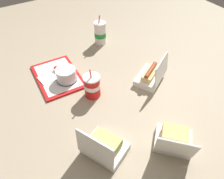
# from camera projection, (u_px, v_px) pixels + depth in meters

# --- Properties ---
(ground_plane) EXTENTS (3.20, 3.20, 0.00)m
(ground_plane) POSITION_uv_depth(u_px,v_px,m) (107.00, 96.00, 1.29)
(ground_plane) COLOR gray
(food_tray) EXTENTS (0.38, 0.27, 0.01)m
(food_tray) POSITION_uv_depth(u_px,v_px,m) (58.00, 76.00, 1.41)
(food_tray) COLOR red
(food_tray) RESTS_ON ground_plane
(cake_container) EXTENTS (0.13, 0.13, 0.08)m
(cake_container) POSITION_uv_depth(u_px,v_px,m) (66.00, 75.00, 1.35)
(cake_container) COLOR black
(cake_container) RESTS_ON food_tray
(ketchup_cup) EXTENTS (0.04, 0.04, 0.02)m
(ketchup_cup) POSITION_uv_depth(u_px,v_px,m) (56.00, 69.00, 1.43)
(ketchup_cup) COLOR white
(ketchup_cup) RESTS_ON food_tray
(napkin_stack) EXTENTS (0.11, 0.11, 0.00)m
(napkin_stack) POSITION_uv_depth(u_px,v_px,m) (48.00, 78.00, 1.38)
(napkin_stack) COLOR white
(napkin_stack) RESTS_ON food_tray
(plastic_fork) EXTENTS (0.11, 0.04, 0.00)m
(plastic_fork) POSITION_uv_depth(u_px,v_px,m) (62.00, 69.00, 1.45)
(plastic_fork) COLOR white
(plastic_fork) RESTS_ON food_tray
(clamshell_sandwich_left) EXTENTS (0.25, 0.26, 0.18)m
(clamshell_sandwich_left) POSITION_uv_depth(u_px,v_px,m) (174.00, 140.00, 1.02)
(clamshell_sandwich_left) COLOR white
(clamshell_sandwich_left) RESTS_ON ground_plane
(clamshell_sandwich_center) EXTENTS (0.24, 0.22, 0.19)m
(clamshell_sandwich_center) POSITION_uv_depth(u_px,v_px,m) (104.00, 147.00, 1.00)
(clamshell_sandwich_center) COLOR white
(clamshell_sandwich_center) RESTS_ON ground_plane
(clamshell_hotdog_back) EXTENTS (0.23, 0.25, 0.18)m
(clamshell_hotdog_back) POSITION_uv_depth(u_px,v_px,m) (151.00, 75.00, 1.36)
(clamshell_hotdog_back) COLOR white
(clamshell_hotdog_back) RESTS_ON ground_plane
(soda_cup_back) EXTENTS (0.10, 0.10, 0.20)m
(soda_cup_back) POSITION_uv_depth(u_px,v_px,m) (92.00, 86.00, 1.25)
(soda_cup_back) COLOR red
(soda_cup_back) RESTS_ON ground_plane
(soda_cup_front) EXTENTS (0.09, 0.09, 0.23)m
(soda_cup_front) POSITION_uv_depth(u_px,v_px,m) (100.00, 33.00, 1.64)
(soda_cup_front) COLOR white
(soda_cup_front) RESTS_ON ground_plane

